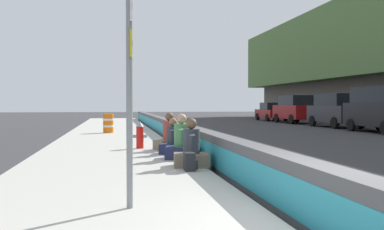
# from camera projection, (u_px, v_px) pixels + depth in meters

# --- Properties ---
(jersey_barrier) EXTENTS (76.00, 0.45, 0.85)m
(jersey_barrier) POSITION_uv_depth(u_px,v_px,m) (333.00, 205.00, 5.14)
(jersey_barrier) COLOR #545456
(jersey_barrier) RESTS_ON ground_plane
(route_sign_post) EXTENTS (0.44, 0.09, 3.60)m
(route_sign_post) POSITION_uv_depth(u_px,v_px,m) (130.00, 59.00, 6.10)
(route_sign_post) COLOR gray
(route_sign_post) RESTS_ON sidewalk_strip
(fire_hydrant) EXTENTS (0.26, 0.46, 0.88)m
(fire_hydrant) POSITION_uv_depth(u_px,v_px,m) (140.00, 135.00, 14.35)
(fire_hydrant) COLOR red
(fire_hydrant) RESTS_ON sidewalk_strip
(seated_person_foreground) EXTENTS (0.78, 0.89, 1.13)m
(seated_person_foreground) POSITION_uv_depth(u_px,v_px,m) (191.00, 151.00, 10.22)
(seated_person_foreground) COLOR #706651
(seated_person_foreground) RESTS_ON sidewalk_strip
(seated_person_middle) EXTENTS (0.89, 0.99, 1.20)m
(seated_person_middle) POSITION_uv_depth(u_px,v_px,m) (182.00, 145.00, 11.66)
(seated_person_middle) COLOR #23284C
(seated_person_middle) RESTS_ON sidewalk_strip
(seated_person_rear) EXTENTS (0.82, 0.90, 1.05)m
(seated_person_rear) POSITION_uv_depth(u_px,v_px,m) (173.00, 142.00, 12.83)
(seated_person_rear) COLOR #23284C
(seated_person_rear) RESTS_ON sidewalk_strip
(seated_person_far) EXTENTS (0.96, 1.04, 1.19)m
(seated_person_far) POSITION_uv_depth(u_px,v_px,m) (169.00, 138.00, 13.94)
(seated_person_far) COLOR #706651
(seated_person_far) RESTS_ON sidewalk_strip
(backpack) EXTENTS (0.32, 0.28, 0.40)m
(backpack) POSITION_uv_depth(u_px,v_px,m) (190.00, 162.00, 9.56)
(backpack) COLOR #232328
(backpack) RESTS_ON sidewalk_strip
(construction_barrel) EXTENTS (0.54, 0.54, 0.95)m
(construction_barrel) POSITION_uv_depth(u_px,v_px,m) (108.00, 123.00, 22.04)
(construction_barrel) COLOR orange
(construction_barrel) RESTS_ON sidewalk_strip
(parked_car_fourth) EXTENTS (5.11, 2.12, 2.56)m
(parked_car_fourth) POSITION_uv_depth(u_px,v_px,m) (383.00, 108.00, 24.08)
(parked_car_fourth) COLOR black
(parked_car_fourth) RESTS_ON ground_plane
(parked_car_midline) EXTENTS (4.83, 2.11, 2.28)m
(parked_car_midline) POSITION_uv_depth(u_px,v_px,m) (336.00, 110.00, 29.54)
(parked_car_midline) COLOR #28282D
(parked_car_midline) RESTS_ON ground_plane
(parked_car_far) EXTENTS (4.82, 2.11, 2.28)m
(parked_car_far) POSITION_uv_depth(u_px,v_px,m) (295.00, 109.00, 35.75)
(parked_car_far) COLOR maroon
(parked_car_far) RESTS_ON ground_plane
(parked_car_farther) EXTENTS (4.52, 1.99, 1.71)m
(parked_car_farther) POSITION_uv_depth(u_px,v_px,m) (271.00, 112.00, 41.22)
(parked_car_farther) COLOR maroon
(parked_car_farther) RESTS_ON ground_plane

